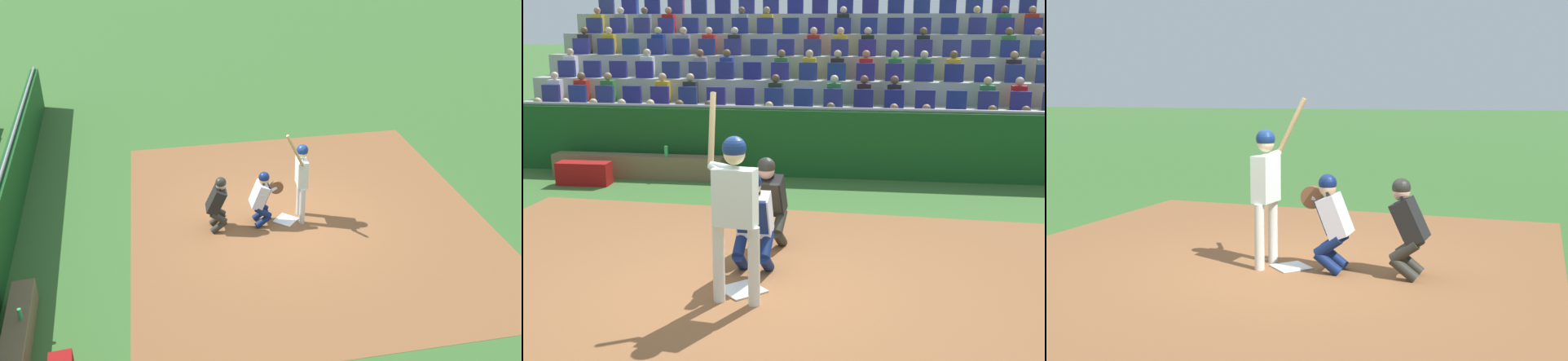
% 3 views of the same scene
% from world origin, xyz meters
% --- Properties ---
extents(ground_plane, '(160.00, 160.00, 0.00)m').
position_xyz_m(ground_plane, '(0.00, 0.00, 0.00)').
color(ground_plane, '#38662B').
extents(infield_dirt_patch, '(9.21, 8.33, 0.01)m').
position_xyz_m(infield_dirt_patch, '(0.00, 0.50, 0.00)').
color(infield_dirt_patch, brown).
rests_on(infield_dirt_patch, ground_plane).
extents(home_plate_marker, '(0.62, 0.62, 0.02)m').
position_xyz_m(home_plate_marker, '(0.00, 0.00, 0.02)').
color(home_plate_marker, white).
rests_on(home_plate_marker, infield_dirt_patch).
extents(batter_at_plate, '(0.63, 0.61, 2.25)m').
position_xyz_m(batter_at_plate, '(-0.00, 0.33, 1.15)').
color(batter_at_plate, silver).
rests_on(batter_at_plate, ground_plane).
extents(catcher_crouching, '(0.47, 0.71, 1.30)m').
position_xyz_m(catcher_crouching, '(-0.01, -0.55, 0.72)').
color(catcher_crouching, navy).
rests_on(catcher_crouching, ground_plane).
extents(home_plate_umpire, '(0.49, 0.50, 1.28)m').
position_xyz_m(home_plate_umpire, '(-0.04, -1.53, 0.70)').
color(home_plate_umpire, '#2B2B24').
rests_on(home_plate_umpire, ground_plane).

